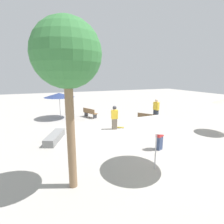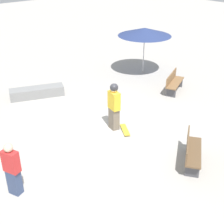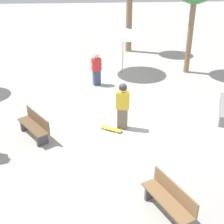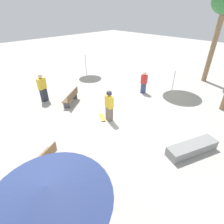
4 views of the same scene
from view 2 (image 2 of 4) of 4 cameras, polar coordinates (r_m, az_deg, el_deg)
name	(u,v)px [view 2 (image 2 of 4)]	position (r m, az deg, el deg)	size (l,w,h in m)	color
ground_plane	(101,127)	(11.36, -2.00, -2.73)	(60.00, 60.00, 0.00)	#ADA8A0
skater_main	(114,105)	(10.83, 0.37, 1.30)	(0.33, 0.50, 1.73)	#726656
skateboard	(125,130)	(11.07, 2.38, -3.26)	(0.57, 0.79, 0.07)	gold
concrete_ledge	(37,92)	(13.97, -13.55, 3.54)	(2.35, 1.43, 0.42)	gray
bench_near	(192,151)	(9.60, 14.34, -6.98)	(1.57, 1.27, 0.85)	#47474C
bench_far	(174,82)	(14.31, 11.25, 5.32)	(1.64, 1.06, 0.85)	#47474C
shade_umbrella_navy	(145,32)	(15.91, 6.00, 14.39)	(2.66, 2.66, 2.32)	#B7B7BC
bystander_watching	(12,169)	(8.46, -17.78, -9.92)	(0.37, 0.48, 1.55)	#38476B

